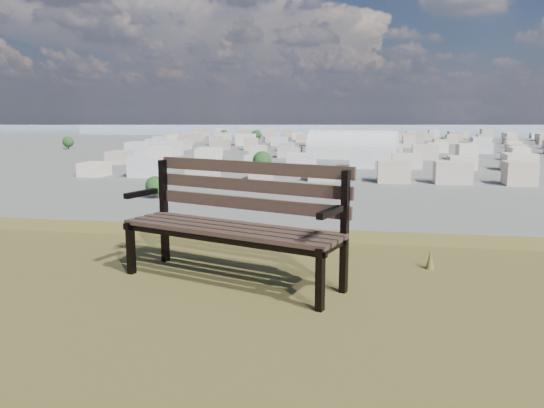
# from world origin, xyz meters

# --- Properties ---
(park_bench) EXTENTS (1.92, 1.17, 0.96)m
(park_bench) POSITION_xyz_m (0.80, 2.63, 25.54)
(park_bench) COLOR #3E2F24
(park_bench) RESTS_ON hilltop_mesa
(arena) EXTENTS (51.45, 27.88, 20.63)m
(arena) POSITION_xyz_m (-3.19, 299.24, 4.86)
(arena) COLOR silver
(arena) RESTS_ON ground
(city_blocks) EXTENTS (395.00, 361.00, 7.00)m
(city_blocks) POSITION_xyz_m (0.00, 394.44, 3.50)
(city_blocks) COLOR beige
(city_blocks) RESTS_ON ground
(city_trees) EXTENTS (406.52, 387.20, 9.98)m
(city_trees) POSITION_xyz_m (-26.39, 319.00, 4.83)
(city_trees) COLOR #36241B
(city_trees) RESTS_ON ground
(bay_water) EXTENTS (2400.00, 700.00, 0.12)m
(bay_water) POSITION_xyz_m (0.00, 900.00, 0.00)
(bay_water) COLOR gray
(bay_water) RESTS_ON ground
(far_hills) EXTENTS (2050.00, 340.00, 60.00)m
(far_hills) POSITION_xyz_m (-60.92, 1402.93, 25.47)
(far_hills) COLOR #98A7BD
(far_hills) RESTS_ON ground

